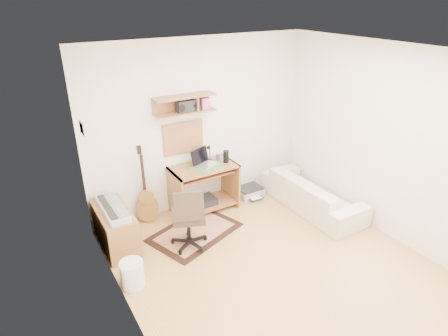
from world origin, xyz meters
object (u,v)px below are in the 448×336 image
printer (250,191)px  sofa (313,188)px  desk (204,188)px  cabinet (115,228)px  task_chair (188,216)px

printer → sofa: size_ratio=0.23×
desk → sofa: (1.49, -0.84, -0.03)m
desk → cabinet: desk is taller
cabinet → printer: size_ratio=2.19×
desk → cabinet: 1.49m
task_chair → cabinet: bearing=169.6°
cabinet → printer: bearing=5.1°
task_chair → printer: task_chair is taller
cabinet → sofa: size_ratio=0.51×
task_chair → desk: bearing=70.8°
desk → printer: size_ratio=2.43×
sofa → desk: bearing=60.6°
printer → desk: bearing=179.7°
desk → task_chair: bearing=-130.4°
task_chair → cabinet: 1.01m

